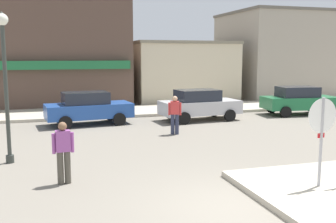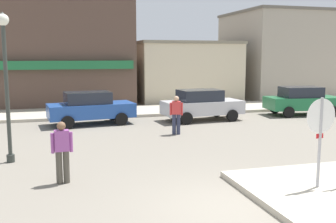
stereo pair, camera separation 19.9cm
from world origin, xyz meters
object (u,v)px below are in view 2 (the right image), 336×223
pedestrian_crossing_far (176,114)px  parked_car_second (202,104)px  stop_sign (320,131)px  parked_car_nearest (90,107)px  pedestrian_crossing_near (62,150)px  parked_car_third (302,100)px  lamp_post (5,66)px

pedestrian_crossing_far → parked_car_second: bearing=53.2°
stop_sign → parked_car_nearest: 11.95m
stop_sign → pedestrian_crossing_near: stop_sign is taller
parked_car_third → pedestrian_crossing_far: bearing=-158.5°
lamp_post → pedestrian_crossing_far: lamp_post is taller
parked_car_second → stop_sign: bearing=-95.8°
parked_car_second → pedestrian_crossing_far: 3.80m
parked_car_second → pedestrian_crossing_far: (-2.27, -3.04, 0.06)m
lamp_post → parked_car_second: lamp_post is taller
stop_sign → pedestrian_crossing_near: bearing=157.6°
pedestrian_crossing_near → pedestrian_crossing_far: size_ratio=1.00×
pedestrian_crossing_far → parked_car_nearest: bearing=133.4°
stop_sign → lamp_post: bearing=146.2°
parked_car_second → pedestrian_crossing_near: (-6.93, -8.29, 0.06)m
stop_sign → parked_car_third: (7.07, 10.92, -0.71)m
lamp_post → pedestrian_crossing_near: size_ratio=2.82×
stop_sign → pedestrian_crossing_near: (-5.85, 2.41, -0.65)m
parked_car_nearest → pedestrian_crossing_far: size_ratio=2.59×
lamp_post → stop_sign: bearing=-33.8°
parked_car_nearest → pedestrian_crossing_near: size_ratio=2.59×
parked_car_third → pedestrian_crossing_far: pedestrian_crossing_far is taller
stop_sign → parked_car_nearest: size_ratio=0.55×
lamp_post → parked_car_nearest: bearing=64.4°
stop_sign → parked_car_third: stop_sign is taller
stop_sign → parked_car_nearest: (-4.43, 11.08, -0.71)m
stop_sign → pedestrian_crossing_far: (-1.20, 7.66, -0.65)m
stop_sign → parked_car_third: bearing=57.1°
parked_car_nearest → parked_car_third: (11.50, -0.16, 0.00)m
parked_car_nearest → parked_car_third: size_ratio=1.00×
parked_car_second → parked_car_third: 6.00m
parked_car_third → pedestrian_crossing_far: 8.89m
lamp_post → pedestrian_crossing_near: bearing=-58.8°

